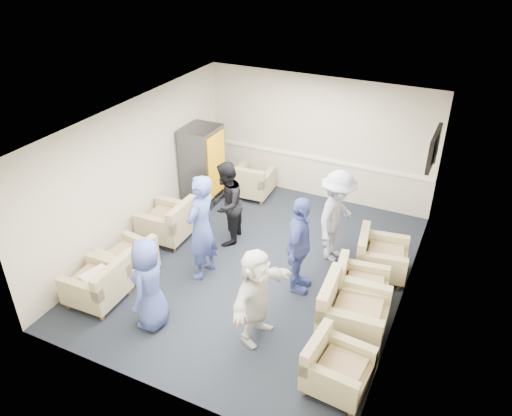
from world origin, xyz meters
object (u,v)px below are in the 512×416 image
at_px(armchair_right_midnear, 349,313).
at_px(armchair_right_midfar, 357,289).
at_px(armchair_left_mid, 130,260).
at_px(person_front_left, 149,284).
at_px(person_mid_right, 299,246).
at_px(person_front_right, 256,296).
at_px(armchair_corner, 251,183).
at_px(armchair_left_near, 99,286).
at_px(person_back_right, 337,217).
at_px(armchair_right_near, 334,369).
at_px(person_back_left, 226,204).
at_px(armchair_right_far, 379,257).
at_px(person_mid_left, 201,228).
at_px(armchair_left_far, 169,223).
at_px(vending_machine, 203,166).

xyz_separation_m(armchair_right_midnear, armchair_right_midfar, (-0.05, 0.66, -0.05)).
xyz_separation_m(armchair_left_mid, person_front_left, (1.06, -0.81, 0.44)).
height_order(person_mid_right, person_front_right, person_mid_right).
bearing_deg(armchair_corner, armchair_left_near, 77.63).
xyz_separation_m(armchair_right_midnear, person_front_left, (-2.74, -1.09, 0.38)).
height_order(armchair_right_midfar, person_back_right, person_back_right).
distance_m(armchair_right_near, person_back_left, 3.84).
height_order(armchair_right_midnear, armchair_right_far, armchair_right_midnear).
bearing_deg(person_back_right, armchair_left_mid, 129.53).
distance_m(armchair_right_far, armchair_corner, 3.59).
relative_size(armchair_left_mid, person_back_left, 0.54).
relative_size(armchair_corner, person_mid_right, 0.52).
xyz_separation_m(armchair_left_near, armchair_corner, (0.63, 4.27, 0.00)).
bearing_deg(person_mid_left, armchair_left_mid, -59.62).
bearing_deg(armchair_left_far, vending_machine, -175.43).
xyz_separation_m(vending_machine, person_mid_right, (2.95, -1.94, 0.00)).
height_order(armchair_left_far, vending_machine, vending_machine).
bearing_deg(person_mid_right, armchair_right_near, -151.81).
xyz_separation_m(person_mid_left, person_back_left, (-0.12, 1.09, -0.13)).
relative_size(person_mid_left, person_mid_right, 1.11).
height_order(armchair_right_near, person_mid_left, person_mid_left).
xyz_separation_m(person_mid_left, person_mid_right, (1.62, 0.34, -0.09)).
bearing_deg(person_front_left, person_front_right, 96.89).
distance_m(person_back_left, person_front_right, 2.60).
height_order(armchair_right_near, armchair_right_midnear, armchair_right_midnear).
relative_size(armchair_right_far, person_back_left, 0.58).
bearing_deg(person_front_right, armchair_left_far, 65.18).
height_order(armchair_right_midfar, person_front_right, person_front_right).
height_order(armchair_left_near, armchair_corner, armchair_corner).
relative_size(armchair_right_midnear, person_back_right, 0.58).
xyz_separation_m(vending_machine, person_back_right, (3.22, -0.82, 0.01)).
relative_size(armchair_left_near, armchair_left_far, 0.94).
height_order(person_back_left, person_back_right, person_back_right).
distance_m(armchair_left_far, armchair_right_far, 3.94).
bearing_deg(person_mid_left, person_back_right, 130.41).
distance_m(armchair_right_far, person_mid_left, 3.09).
height_order(armchair_right_far, person_back_right, person_back_right).
relative_size(armchair_left_far, armchair_right_midnear, 0.90).
bearing_deg(person_back_right, armchair_right_midfar, -140.95).
xyz_separation_m(armchair_left_far, armchair_right_midfar, (3.79, -0.34, -0.03)).
distance_m(vending_machine, person_mid_left, 2.64).
relative_size(armchair_corner, person_front_right, 0.58).
height_order(armchair_right_near, armchair_corner, armchair_corner).
bearing_deg(person_front_right, armchair_right_midnear, -54.48).
relative_size(armchair_right_midfar, person_front_left, 0.61).
distance_m(armchair_right_near, armchair_right_far, 2.68).
bearing_deg(person_mid_right, armchair_right_far, -54.91).
relative_size(armchair_right_near, person_mid_right, 0.49).
bearing_deg(vending_machine, person_mid_right, -33.31).
relative_size(armchair_right_midfar, person_mid_right, 0.54).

